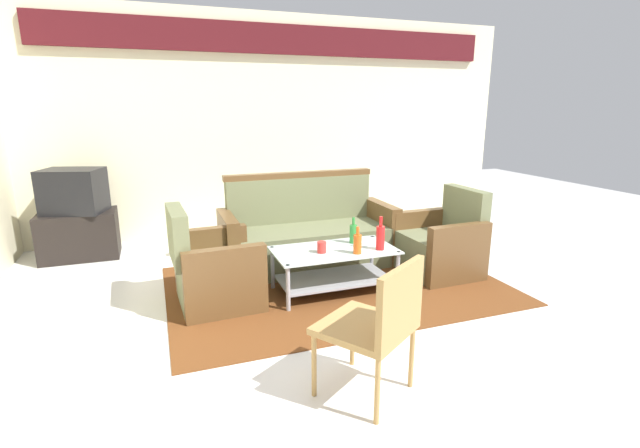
# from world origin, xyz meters

# --- Properties ---
(ground_plane) EXTENTS (14.00, 14.00, 0.00)m
(ground_plane) POSITION_xyz_m (0.00, 0.00, 0.00)
(ground_plane) COLOR white
(wall_back) EXTENTS (6.52, 0.19, 2.80)m
(wall_back) POSITION_xyz_m (0.00, 3.05, 1.48)
(wall_back) COLOR beige
(wall_back) RESTS_ON ground
(rug) EXTENTS (3.08, 2.09, 0.01)m
(rug) POSITION_xyz_m (-0.14, 0.78, 0.01)
(rug) COLOR brown
(rug) RESTS_ON ground
(couch) EXTENTS (1.80, 0.74, 0.96)m
(couch) POSITION_xyz_m (-0.21, 1.43, 0.32)
(couch) COLOR #6B704C
(couch) RESTS_ON rug
(armchair_left) EXTENTS (0.73, 0.79, 0.85)m
(armchair_left) POSITION_xyz_m (-1.27, 0.78, 0.29)
(armchair_left) COLOR #6B704C
(armchair_left) RESTS_ON rug
(armchair_right) EXTENTS (0.72, 0.78, 0.85)m
(armchair_right) POSITION_xyz_m (0.99, 0.75, 0.29)
(armchair_right) COLOR #6B704C
(armchair_right) RESTS_ON rug
(coffee_table) EXTENTS (1.10, 0.60, 0.40)m
(coffee_table) POSITION_xyz_m (-0.22, 0.66, 0.27)
(coffee_table) COLOR silver
(coffee_table) RESTS_ON rug
(bottle_red) EXTENTS (0.08, 0.08, 0.30)m
(bottle_red) POSITION_xyz_m (0.17, 0.51, 0.53)
(bottle_red) COLOR red
(bottle_red) RESTS_ON coffee_table
(bottle_green) EXTENTS (0.07, 0.07, 0.25)m
(bottle_green) POSITION_xyz_m (0.03, 0.78, 0.50)
(bottle_green) COLOR #2D8C38
(bottle_green) RESTS_ON coffee_table
(bottle_orange) EXTENTS (0.07, 0.07, 0.24)m
(bottle_orange) POSITION_xyz_m (-0.07, 0.48, 0.50)
(bottle_orange) COLOR #D85919
(bottle_orange) RESTS_ON coffee_table
(cup) EXTENTS (0.08, 0.08, 0.10)m
(cup) POSITION_xyz_m (-0.35, 0.60, 0.46)
(cup) COLOR red
(cup) RESTS_ON coffee_table
(tv_stand) EXTENTS (0.80, 0.50, 0.52)m
(tv_stand) POSITION_xyz_m (-2.53, 2.55, 0.26)
(tv_stand) COLOR black
(tv_stand) RESTS_ON ground
(television) EXTENTS (0.70, 0.60, 0.48)m
(television) POSITION_xyz_m (-2.53, 2.55, 0.76)
(television) COLOR black
(television) RESTS_ON tv_stand
(wicker_chair) EXTENTS (0.67, 0.67, 0.84)m
(wicker_chair) POSITION_xyz_m (-0.56, -0.89, 0.49)
(wicker_chair) COLOR #AD844C
(wicker_chair) RESTS_ON ground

